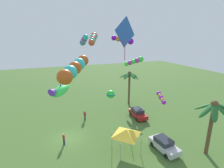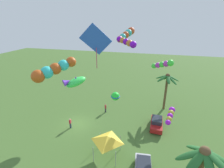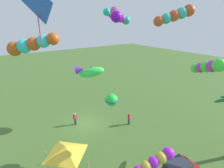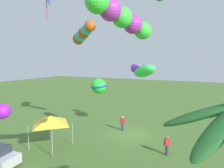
{
  "view_description": "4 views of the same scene",
  "coord_description": "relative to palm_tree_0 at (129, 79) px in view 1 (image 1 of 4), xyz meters",
  "views": [
    {
      "loc": [
        20.23,
        -1.41,
        13.19
      ],
      "look_at": [
        -0.19,
        6.42,
        7.01
      ],
      "focal_mm": 26.56,
      "sensor_mm": 36.0,
      "label": 1
    },
    {
      "loc": [
        19.4,
        10.53,
        15.28
      ],
      "look_at": [
        0.49,
        5.72,
        7.52
      ],
      "focal_mm": 26.22,
      "sensor_mm": 36.0,
      "label": 2
    },
    {
      "loc": [
        8.78,
        18.34,
        12.5
      ],
      "look_at": [
        -0.31,
        5.52,
        6.93
      ],
      "focal_mm": 29.01,
      "sensor_mm": 36.0,
      "label": 3
    },
    {
      "loc": [
        -7.62,
        19.59,
        7.6
      ],
      "look_at": [
        -0.84,
        5.83,
        5.84
      ],
      "focal_mm": 33.37,
      "sensor_mm": 36.0,
      "label": 4
    }
  ],
  "objects": [
    {
      "name": "kite_tube_2",
      "position": [
        10.32,
        -0.17,
        -0.31
      ],
      "size": [
        2.52,
        1.15,
        1.28
      ],
      "color": "#A51DD8"
    },
    {
      "name": "palm_tree_1",
      "position": [
        17.08,
        1.65,
        -0.07
      ],
      "size": [
        4.1,
        4.16,
        6.67
      ],
      "color": "brown",
      "rests_on": "ground"
    },
    {
      "name": "parked_car_1",
      "position": [
        6.05,
        -1.3,
        -4.51
      ],
      "size": [
        3.95,
        1.84,
        1.51
      ],
      "color": "#A51919",
      "rests_on": "ground"
    },
    {
      "name": "spectator_1",
      "position": [
        9.34,
        -13.83,
        -4.45
      ],
      "size": [
        0.55,
        0.27,
        1.59
      ],
      "color": "#2D3351",
      "rests_on": "ground"
    },
    {
      "name": "kite_diamond_1",
      "position": [
        13.82,
        -7.69,
        8.3
      ],
      "size": [
        1.3,
        2.64,
        4.0
      ],
      "color": "blue"
    },
    {
      "name": "palm_tree_0",
      "position": [
        0.0,
        0.0,
        0.0
      ],
      "size": [
        3.9,
        4.05,
        6.76
      ],
      "color": "brown",
      "rests_on": "ground"
    },
    {
      "name": "kite_ball_5",
      "position": [
        8.44,
        -7.15,
        0.39
      ],
      "size": [
        1.71,
        1.7,
        1.13
      ],
      "color": "#22DE34"
    },
    {
      "name": "kite_tube_6",
      "position": [
        13.47,
        -12.61,
        5.15
      ],
      "size": [
        4.13,
        3.37,
        2.11
      ],
      "color": "#C15018"
    },
    {
      "name": "parked_car_0",
      "position": [
        14.72,
        -2.65,
        -4.51
      ],
      "size": [
        4.05,
        2.07,
        1.51
      ],
      "color": "#BCBCC1",
      "rests_on": "ground"
    },
    {
      "name": "festival_tent",
      "position": [
        13.16,
        -6.97,
        -2.8
      ],
      "size": [
        2.86,
        2.86,
        2.85
      ],
      "color": "#9E9EA3",
      "rests_on": "ground"
    },
    {
      "name": "ground_plane",
      "position": [
        8.3,
        -13.25,
        -5.26
      ],
      "size": [
        120.0,
        120.0,
        0.0
      ],
      "primitive_type": "plane",
      "color": "#476B2D"
    },
    {
      "name": "kite_fish_4",
      "position": [
        7.06,
        -13.66,
        1.34
      ],
      "size": [
        3.62,
        3.33,
        1.83
      ],
      "color": "#39EF54"
    },
    {
      "name": "spectator_0",
      "position": [
        3.78,
        -9.97,
        -4.45
      ],
      "size": [
        0.49,
        0.39,
        1.59
      ],
      "color": "#38383D",
      "rests_on": "ground"
    },
    {
      "name": "kite_tube_0",
      "position": [
        9.13,
        -5.72,
        7.62
      ],
      "size": [
        1.83,
        2.48,
        1.11
      ],
      "color": "#790DCC"
    },
    {
      "name": "kite_tube_3",
      "position": [
        0.33,
        -7.26,
        7.71
      ],
      "size": [
        4.15,
        2.42,
        2.18
      ],
      "color": "#C84924"
    },
    {
      "name": "kite_tube_8",
      "position": [
        4.12,
        -1.26,
        4.07
      ],
      "size": [
        1.83,
        2.97,
        1.64
      ],
      "color": "#3BDE39"
    },
    {
      "name": "kite_tube_7",
      "position": [
        5.67,
        -9.96,
        7.53
      ],
      "size": [
        3.08,
        0.86,
        1.51
      ],
      "color": "#21B3A0"
    }
  ]
}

